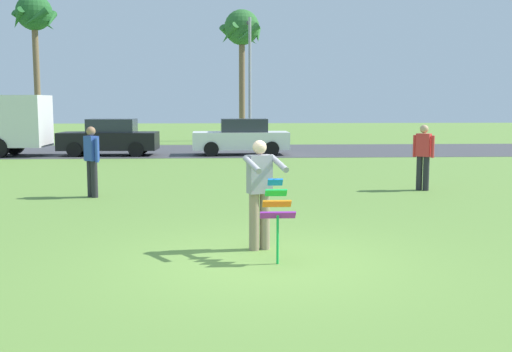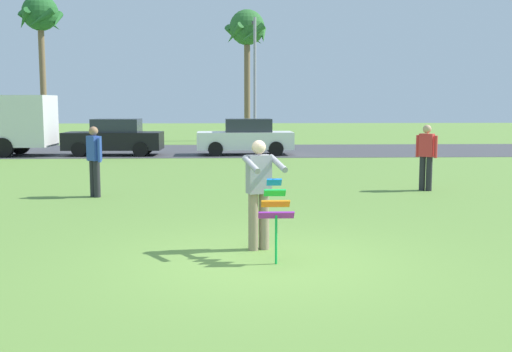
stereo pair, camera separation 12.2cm
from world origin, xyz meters
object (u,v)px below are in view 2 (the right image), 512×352
object	(u,v)px
palm_tree_left_near	(40,19)
person_walker_near	(94,159)
kite_held	(275,207)
streetlight_pole	(255,72)
parked_car_white	(246,137)
palm_tree_right_near	(247,33)
person_kite_flyer	(259,190)
person_walker_far	(426,155)
parked_car_black	(114,138)

from	to	relation	value
palm_tree_left_near	person_walker_near	bearing A→B (deg)	-70.74
kite_held	streetlight_pole	size ratio (longest dim) A/B	0.17
parked_car_white	palm_tree_right_near	world-z (taller)	palm_tree_right_near
person_kite_flyer	kite_held	distance (m)	0.74
palm_tree_left_near	streetlight_pole	bearing A→B (deg)	-12.16
streetlight_pole	person_walker_far	world-z (taller)	streetlight_pole
parked_car_black	palm_tree_left_near	world-z (taller)	palm_tree_left_near
parked_car_white	palm_tree_right_near	size ratio (longest dim) A/B	0.54
streetlight_pole	person_walker_near	xyz separation A→B (m)	(-4.74, -19.69, -3.06)
parked_car_black	parked_car_white	xyz separation A→B (m)	(5.76, 0.00, 0.00)
palm_tree_left_near	person_walker_far	size ratio (longest dim) A/B	4.99
kite_held	streetlight_pole	world-z (taller)	streetlight_pole
streetlight_pole	person_walker_near	distance (m)	20.49
palm_tree_right_near	streetlight_pole	bearing A→B (deg)	-82.08
kite_held	person_walker_near	bearing A→B (deg)	122.16
parked_car_black	parked_car_white	distance (m)	5.76
parked_car_black	person_walker_near	bearing A→B (deg)	-81.74
parked_car_black	person_walker_far	xyz separation A→B (m)	(10.20, -11.26, 0.16)
palm_tree_right_near	person_walker_far	size ratio (longest dim) A/B	4.52
streetlight_pole	person_walker_far	size ratio (longest dim) A/B	4.05
palm_tree_left_near	palm_tree_right_near	world-z (taller)	palm_tree_left_near
kite_held	palm_tree_left_near	world-z (taller)	palm_tree_left_near
streetlight_pole	person_walker_near	size ratio (longest dim) A/B	4.05
streetlight_pole	person_walker_far	distance (m)	19.58
parked_car_white	palm_tree_right_near	bearing A→B (deg)	87.95
parked_car_black	palm_tree_right_near	xyz separation A→B (m)	(6.13, 10.25, 5.69)
person_kite_flyer	person_walker_near	distance (m)	6.76
kite_held	parked_car_white	world-z (taller)	parked_car_white
person_kite_flyer	streetlight_pole	xyz separation A→B (m)	(0.98, 25.31, 3.05)
person_kite_flyer	kite_held	xyz separation A→B (m)	(0.20, -0.70, -0.15)
person_kite_flyer	streetlight_pole	bearing A→B (deg)	87.79
parked_car_white	person_walker_near	distance (m)	12.64
kite_held	person_walker_far	size ratio (longest dim) A/B	0.68
parked_car_white	person_walker_far	distance (m)	12.10
person_kite_flyer	palm_tree_right_near	bearing A→B (deg)	88.71
kite_held	streetlight_pole	distance (m)	26.21
kite_held	person_walker_near	distance (m)	7.45
kite_held	palm_tree_left_near	distance (m)	31.69
palm_tree_left_near	kite_held	bearing A→B (deg)	-67.67
parked_car_black	parked_car_white	world-z (taller)	same
palm_tree_right_near	person_walker_far	xyz separation A→B (m)	(4.07, -21.51, -5.53)
parked_car_white	person_walker_far	world-z (taller)	person_walker_far
person_kite_flyer	palm_tree_right_near	size ratio (longest dim) A/B	0.22
kite_held	person_walker_near	world-z (taller)	person_walker_near
palm_tree_left_near	person_walker_near	xyz separation A→B (m)	(7.83, -22.40, -6.27)
palm_tree_left_near	person_walker_far	bearing A→B (deg)	-53.08
kite_held	person_kite_flyer	bearing A→B (deg)	106.12
streetlight_pole	person_walker_near	bearing A→B (deg)	-103.55
person_walker_far	kite_held	bearing A→B (deg)	-122.60
parked_car_black	palm_tree_right_near	size ratio (longest dim) A/B	0.54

